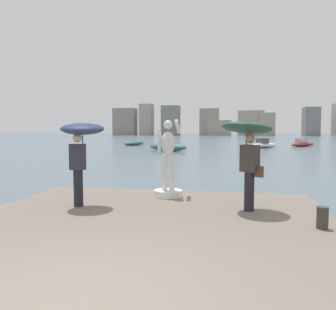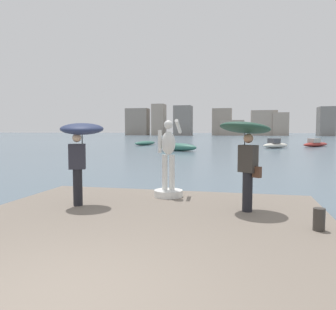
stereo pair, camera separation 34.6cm
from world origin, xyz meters
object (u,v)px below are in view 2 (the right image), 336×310
object	(u,v)px
mooring_bollard	(319,219)
boat_near	(145,143)
boat_mid	(315,144)
boat_rightward	(275,145)
onlooker_left	(81,140)
statue_white_figure	(168,170)
onlooker_right	(246,140)
boat_leftward	(178,147)

from	to	relation	value
mooring_bollard	boat_near	distance (m)	42.90
boat_mid	boat_rightward	bearing A→B (deg)	-137.88
onlooker_left	boat_mid	bearing A→B (deg)	71.87
statue_white_figure	boat_near	size ratio (longest dim) A/B	0.41
statue_white_figure	boat_mid	bearing A→B (deg)	73.68
onlooker_left	mooring_bollard	world-z (taller)	onlooker_left
boat_near	boat_rightward	world-z (taller)	boat_rightward
statue_white_figure	boat_near	bearing A→B (deg)	107.51
onlooker_right	boat_mid	bearing A→B (deg)	76.87
boat_leftward	boat_rightward	xyz separation A→B (m)	(10.53, 8.00, 0.01)
mooring_bollard	boat_rightward	world-z (taller)	boat_rightward
onlooker_right	boat_mid	size ratio (longest dim) A/B	0.41
onlooker_right	mooring_bollard	world-z (taller)	onlooker_right
boat_leftward	onlooker_left	bearing A→B (deg)	-83.83
onlooker_right	boat_rightward	bearing A→B (deg)	83.82
onlooker_left	onlooker_right	size ratio (longest dim) A/B	0.98
onlooker_right	onlooker_left	bearing A→B (deg)	-175.70
boat_mid	boat_rightward	world-z (taller)	boat_rightward
boat_near	boat_rightward	bearing A→B (deg)	-13.06
statue_white_figure	onlooker_left	bearing A→B (deg)	-141.05
statue_white_figure	boat_rightward	size ratio (longest dim) A/B	0.55
boat_rightward	mooring_bollard	bearing A→B (deg)	-93.92
statue_white_figure	boat_leftward	world-z (taller)	statue_white_figure
onlooker_left	statue_white_figure	bearing A→B (deg)	38.95
onlooker_left	mooring_bollard	bearing A→B (deg)	-10.45
boat_near	onlooker_right	bearing A→B (deg)	-70.30
mooring_bollard	boat_mid	world-z (taller)	boat_mid
onlooker_right	boat_leftward	distance (m)	27.66
statue_white_figure	onlooker_left	distance (m)	2.48
boat_mid	boat_leftward	xyz separation A→B (m)	(-16.04, -12.98, 0.03)
onlooker_right	boat_rightward	xyz separation A→B (m)	(3.77, 34.77, -1.57)
mooring_bollard	boat_leftward	world-z (taller)	boat_leftward
boat_mid	statue_white_figure	bearing A→B (deg)	-106.32
statue_white_figure	boat_near	distance (m)	39.53
boat_near	boat_mid	bearing A→B (deg)	2.17
statue_white_figure	onlooker_left	world-z (taller)	statue_white_figure
mooring_bollard	boat_leftward	size ratio (longest dim) A/B	0.08
boat_leftward	boat_mid	bearing A→B (deg)	38.98
onlooker_right	boat_rightward	size ratio (longest dim) A/B	0.54
boat_mid	mooring_bollard	bearing A→B (deg)	-101.00
mooring_bollard	boat_near	bearing A→B (deg)	110.77
mooring_bollard	boat_leftward	bearing A→B (deg)	106.06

